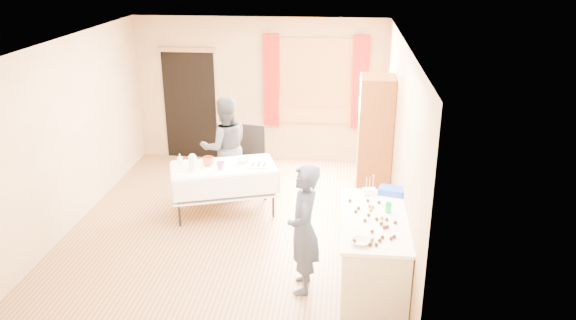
# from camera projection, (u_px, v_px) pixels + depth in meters

# --- Properties ---
(floor) EXTENTS (4.50, 5.50, 0.02)m
(floor) POSITION_uv_depth(u_px,v_px,m) (233.00, 226.00, 7.99)
(floor) COLOR #9E7047
(floor) RESTS_ON ground
(ceiling) EXTENTS (4.50, 5.50, 0.02)m
(ceiling) POSITION_uv_depth(u_px,v_px,m) (226.00, 41.00, 7.06)
(ceiling) COLOR white
(ceiling) RESTS_ON floor
(wall_back) EXTENTS (4.50, 0.02, 2.60)m
(wall_back) POSITION_uv_depth(u_px,v_px,m) (260.00, 90.00, 10.09)
(wall_back) COLOR tan
(wall_back) RESTS_ON floor
(wall_front) EXTENTS (4.50, 0.02, 2.60)m
(wall_front) POSITION_uv_depth(u_px,v_px,m) (169.00, 239.00, 4.96)
(wall_front) COLOR tan
(wall_front) RESTS_ON floor
(wall_left) EXTENTS (0.02, 5.50, 2.60)m
(wall_left) POSITION_uv_depth(u_px,v_px,m) (69.00, 134.00, 7.74)
(wall_left) COLOR tan
(wall_left) RESTS_ON floor
(wall_right) EXTENTS (0.02, 5.50, 2.60)m
(wall_right) POSITION_uv_depth(u_px,v_px,m) (400.00, 145.00, 7.32)
(wall_right) COLOR tan
(wall_right) RESTS_ON floor
(window_frame) EXTENTS (1.32, 0.06, 1.52)m
(window_frame) POSITION_uv_depth(u_px,v_px,m) (316.00, 81.00, 9.89)
(window_frame) COLOR olive
(window_frame) RESTS_ON wall_back
(window_pane) EXTENTS (1.20, 0.02, 1.40)m
(window_pane) POSITION_uv_depth(u_px,v_px,m) (316.00, 81.00, 9.88)
(window_pane) COLOR white
(window_pane) RESTS_ON wall_back
(curtain_left) EXTENTS (0.28, 0.06, 1.65)m
(curtain_left) POSITION_uv_depth(u_px,v_px,m) (271.00, 81.00, 9.92)
(curtain_left) COLOR #AB160D
(curtain_left) RESTS_ON wall_back
(curtain_right) EXTENTS (0.28, 0.06, 1.65)m
(curtain_right) POSITION_uv_depth(u_px,v_px,m) (360.00, 83.00, 9.77)
(curtain_right) COLOR #AB160D
(curtain_right) RESTS_ON wall_back
(doorway) EXTENTS (0.95, 0.04, 2.00)m
(doorway) POSITION_uv_depth(u_px,v_px,m) (190.00, 105.00, 10.30)
(doorway) COLOR black
(doorway) RESTS_ON floor
(door_lintel) EXTENTS (1.05, 0.06, 0.08)m
(door_lintel) POSITION_uv_depth(u_px,v_px,m) (186.00, 50.00, 9.90)
(door_lintel) COLOR olive
(door_lintel) RESTS_ON wall_back
(cabinet) EXTENTS (0.50, 0.60, 1.96)m
(cabinet) POSITION_uv_depth(u_px,v_px,m) (375.00, 141.00, 8.47)
(cabinet) COLOR brown
(cabinet) RESTS_ON floor
(counter) EXTENTS (0.75, 1.59, 0.91)m
(counter) POSITION_uv_depth(u_px,v_px,m) (373.00, 254.00, 6.36)
(counter) COLOR beige
(counter) RESTS_ON floor
(party_table) EXTENTS (1.68, 1.22, 0.75)m
(party_table) POSITION_uv_depth(u_px,v_px,m) (224.00, 185.00, 8.24)
(party_table) COLOR black
(party_table) RESTS_ON floor
(chair) EXTENTS (0.50, 0.50, 1.03)m
(chair) POSITION_uv_depth(u_px,v_px,m) (250.00, 170.00, 9.16)
(chair) COLOR black
(chair) RESTS_ON floor
(girl) EXTENTS (0.59, 0.42, 1.53)m
(girl) POSITION_uv_depth(u_px,v_px,m) (304.00, 229.00, 6.26)
(girl) COLOR #262E47
(girl) RESTS_ON floor
(woman) EXTENTS (1.21, 1.16, 1.59)m
(woman) POSITION_uv_depth(u_px,v_px,m) (225.00, 147.00, 8.74)
(woman) COLOR black
(woman) RESTS_ON floor
(soda_can) EXTENTS (0.08, 0.08, 0.12)m
(soda_can) POSITION_uv_depth(u_px,v_px,m) (388.00, 208.00, 6.31)
(soda_can) COLOR #06A032
(soda_can) RESTS_ON counter
(mixing_bowl) EXTENTS (0.31, 0.31, 0.05)m
(mixing_bowl) POSITION_uv_depth(u_px,v_px,m) (360.00, 242.00, 5.65)
(mixing_bowl) COLOR white
(mixing_bowl) RESTS_ON counter
(foam_block) EXTENTS (0.17, 0.12, 0.08)m
(foam_block) POSITION_uv_depth(u_px,v_px,m) (369.00, 192.00, 6.77)
(foam_block) COLOR white
(foam_block) RESTS_ON counter
(blue_basket) EXTENTS (0.34, 0.27, 0.08)m
(blue_basket) POSITION_uv_depth(u_px,v_px,m) (392.00, 191.00, 6.80)
(blue_basket) COLOR blue
(blue_basket) RESTS_ON counter
(pitcher) EXTENTS (0.14, 0.14, 0.22)m
(pitcher) POSITION_uv_depth(u_px,v_px,m) (193.00, 163.00, 7.91)
(pitcher) COLOR silver
(pitcher) RESTS_ON party_table
(cup_red) EXTENTS (0.19, 0.19, 0.13)m
(cup_red) POSITION_uv_depth(u_px,v_px,m) (208.00, 161.00, 8.12)
(cup_red) COLOR #B84020
(cup_red) RESTS_ON party_table
(cup_rainbow) EXTENTS (0.20, 0.20, 0.11)m
(cup_rainbow) POSITION_uv_depth(u_px,v_px,m) (220.00, 166.00, 7.98)
(cup_rainbow) COLOR red
(cup_rainbow) RESTS_ON party_table
(small_bowl) EXTENTS (0.28, 0.28, 0.05)m
(small_bowl) POSITION_uv_depth(u_px,v_px,m) (244.00, 160.00, 8.25)
(small_bowl) COLOR white
(small_bowl) RESTS_ON party_table
(pastry_tray) EXTENTS (0.29, 0.22, 0.02)m
(pastry_tray) POSITION_uv_depth(u_px,v_px,m) (259.00, 166.00, 8.10)
(pastry_tray) COLOR white
(pastry_tray) RESTS_ON party_table
(bottle) EXTENTS (0.10, 0.11, 0.16)m
(bottle) POSITION_uv_depth(u_px,v_px,m) (180.00, 159.00, 8.15)
(bottle) COLOR white
(bottle) RESTS_ON party_table
(cake_balls) EXTENTS (0.53, 1.09, 0.04)m
(cake_balls) POSITION_uv_depth(u_px,v_px,m) (375.00, 222.00, 6.07)
(cake_balls) COLOR #3F2314
(cake_balls) RESTS_ON counter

